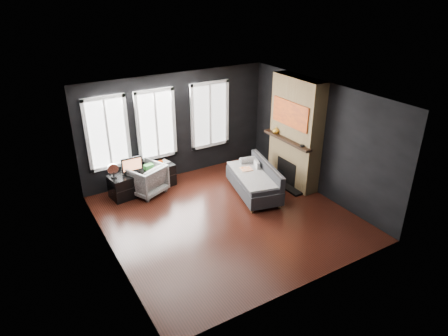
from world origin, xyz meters
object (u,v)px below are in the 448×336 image
armchair (146,178)px  mantel_vase (276,130)px  sofa (254,179)px  mug (160,162)px  monitor (132,164)px  media_console (143,180)px  book (162,159)px

armchair → mantel_vase: 3.40m
sofa → mug: (-1.73, 1.54, 0.24)m
monitor → media_console: bearing=10.1°
mug → monitor: bearing=-173.3°
armchair → mug: bearing=178.2°
armchair → monitor: size_ratio=1.57×
sofa → mantel_vase: size_ratio=10.13×
book → mantel_vase: size_ratio=1.36×
armchair → monitor: 0.48m
mug → armchair: bearing=-157.8°
monitor → mug: size_ratio=3.76×
sofa → armchair: (-2.20, 1.35, 0.02)m
mantel_vase → monitor: bearing=163.7°
media_console → book: bearing=4.9°
sofa → mantel_vase: (0.95, 0.45, 0.93)m
monitor → mantel_vase: bearing=-17.0°
book → mantel_vase: 2.93m
monitor → mug: 0.77m
mantel_vase → armchair: bearing=164.1°
monitor → book: (0.82, 0.18, -0.11)m
monitor → mantel_vase: size_ratio=2.91×
armchair → mantel_vase: mantel_vase is taller
monitor → armchair: bearing=-21.3°
monitor → book: size_ratio=2.15×
media_console → mug: 0.61m
armchair → mantel_vase: size_ratio=4.57×
media_console → mantel_vase: 3.51m
monitor → book: monitor is taller
armchair → book: bearing=-176.8°
monitor → mantel_vase: 3.61m
mug → mantel_vase: (2.68, -1.09, 0.69)m
book → monitor: bearing=-167.8°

